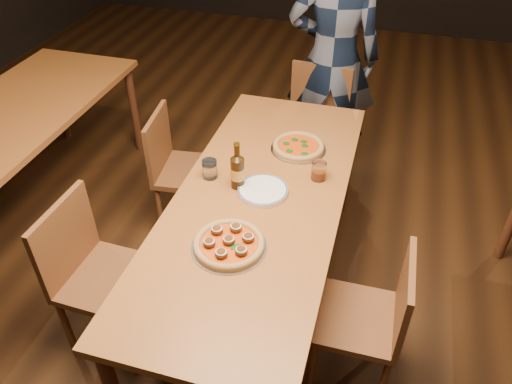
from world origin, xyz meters
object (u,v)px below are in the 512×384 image
(table_main, at_px, (259,208))
(diner, at_px, (333,59))
(water_glass, at_px, (210,169))
(amber_glass, at_px, (319,171))
(chair_main_e, at_px, (356,317))
(chair_main_nw, at_px, (109,279))
(chair_main_sw, at_px, (190,171))
(pizza_meatball, at_px, (229,243))
(plate_stack, at_px, (263,191))
(pizza_margherita, at_px, (298,147))
(beer_bottle, at_px, (238,172))
(table_left, at_px, (5,129))
(chair_end, at_px, (311,132))

(table_main, relative_size, diner, 1.15)
(water_glass, height_order, amber_glass, water_glass)
(chair_main_e, height_order, amber_glass, amber_glass)
(chair_main_nw, height_order, chair_main_sw, chair_main_nw)
(pizza_meatball, distance_m, diner, 1.80)
(water_glass, bearing_deg, amber_glass, 14.33)
(water_glass, bearing_deg, pizza_meatball, -60.98)
(plate_stack, bearing_deg, chair_main_nw, -143.15)
(chair_main_e, height_order, pizza_margherita, chair_main_e)
(chair_main_nw, bearing_deg, pizza_meatball, -81.13)
(table_main, xyz_separation_m, water_glass, (-0.28, 0.09, 0.12))
(diner, bearing_deg, beer_bottle, 74.19)
(chair_main_sw, bearing_deg, table_main, -138.24)
(pizza_margherita, xyz_separation_m, beer_bottle, (-0.22, -0.41, 0.07))
(chair_main_sw, relative_size, beer_bottle, 3.41)
(table_main, height_order, chair_main_e, chair_main_e)
(table_main, distance_m, chair_main_nw, 0.80)
(pizza_meatball, xyz_separation_m, plate_stack, (0.04, 0.40, -0.01))
(chair_main_sw, xyz_separation_m, pizza_meatball, (0.57, -0.89, 0.35))
(chair_main_sw, xyz_separation_m, diner, (0.72, 0.90, 0.45))
(table_left, height_order, diner, diner)
(plate_stack, relative_size, beer_bottle, 0.99)
(plate_stack, bearing_deg, table_main, -102.82)
(plate_stack, xyz_separation_m, beer_bottle, (-0.13, 0.01, 0.08))
(chair_main_sw, relative_size, pizza_margherita, 2.78)
(pizza_margherita, xyz_separation_m, water_glass, (-0.38, -0.37, 0.03))
(beer_bottle, xyz_separation_m, amber_glass, (0.37, 0.17, -0.04))
(table_main, bearing_deg, pizza_margherita, 78.32)
(diner, bearing_deg, amber_glass, 90.34)
(table_left, height_order, chair_main_sw, chair_main_sw)
(table_main, bearing_deg, table_left, 169.99)
(pizza_margherita, height_order, amber_glass, amber_glass)
(chair_main_e, bearing_deg, chair_main_nw, -84.63)
(chair_end, height_order, pizza_meatball, chair_end)
(table_main, xyz_separation_m, table_left, (-1.70, 0.30, 0.00))
(plate_stack, bearing_deg, pizza_margherita, 78.42)
(chair_end, bearing_deg, water_glass, -103.15)
(chair_end, distance_m, diner, 0.51)
(pizza_margherita, bearing_deg, chair_main_nw, -128.82)
(table_main, xyz_separation_m, pizza_meatball, (-0.03, -0.37, 0.09))
(table_main, relative_size, water_glass, 20.80)
(chair_end, distance_m, amber_glass, 1.00)
(plate_stack, bearing_deg, pizza_meatball, -95.51)
(table_left, distance_m, water_glass, 1.44)
(pizza_margherita, bearing_deg, chair_main_sw, 174.61)
(chair_main_e, relative_size, chair_end, 0.91)
(table_left, xyz_separation_m, chair_main_nw, (1.07, -0.74, -0.23))
(table_main, distance_m, pizza_margherita, 0.48)
(chair_end, bearing_deg, chair_main_nw, -108.67)
(chair_main_nw, height_order, beer_bottle, beer_bottle)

